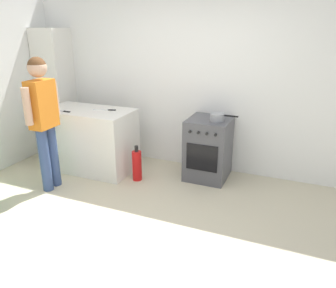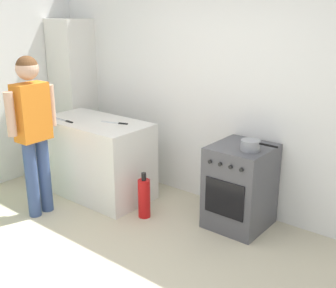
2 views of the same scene
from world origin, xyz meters
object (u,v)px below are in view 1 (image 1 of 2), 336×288
at_px(knife_carving, 105,110).
at_px(person, 43,113).
at_px(pot, 217,117).
at_px(knife_bread, 61,111).
at_px(larder_cabinet, 56,92).
at_px(oven_left, 208,148).
at_px(fire_extinguisher, 137,165).

height_order(knife_carving, person, person).
bearing_deg(pot, knife_carving, -171.45).
xyz_separation_m(knife_bread, person, (0.18, -0.52, 0.11)).
distance_m(person, larder_cabinet, 1.48).
relative_size(knife_carving, knife_bread, 0.92).
distance_m(oven_left, knife_bread, 2.13).
bearing_deg(oven_left, person, -148.37).
relative_size(person, fire_extinguisher, 3.38).
distance_m(fire_extinguisher, larder_cabinet, 2.03).
relative_size(pot, knife_carving, 1.13).
height_order(oven_left, knife_carving, knife_carving).
bearing_deg(oven_left, knife_bread, -163.40).
bearing_deg(pot, person, -151.51).
xyz_separation_m(knife_carving, fire_extinguisher, (0.57, -0.18, -0.69)).
bearing_deg(knife_carving, person, -114.13).
bearing_deg(larder_cabinet, person, -55.29).
bearing_deg(oven_left, larder_cabinet, 177.79).
relative_size(person, larder_cabinet, 0.84).
bearing_deg(fire_extinguisher, pot, 22.55).
xyz_separation_m(knife_bread, larder_cabinet, (-0.66, 0.69, 0.10)).
bearing_deg(oven_left, fire_extinguisher, -151.22).
bearing_deg(person, pot, 28.49).
relative_size(pot, knife_bread, 1.04).
distance_m(knife_carving, knife_bread, 0.62).
xyz_separation_m(person, larder_cabinet, (-0.84, 1.22, -0.02)).
xyz_separation_m(knife_carving, person, (-0.36, -0.81, 0.11)).
xyz_separation_m(oven_left, pot, (0.12, -0.07, 0.48)).
relative_size(knife_bread, larder_cabinet, 0.18).
relative_size(oven_left, knife_bread, 2.42).
distance_m(oven_left, pot, 0.50).
bearing_deg(knife_bread, oven_left, 16.60).
bearing_deg(knife_bread, pot, 14.01).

